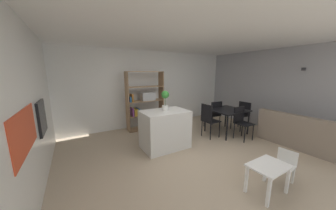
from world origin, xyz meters
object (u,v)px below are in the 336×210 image
at_px(kitchen_island, 165,129).
at_px(dining_chair_island_side, 209,118).
at_px(potted_plant_on_island, 165,99).
at_px(dining_chair_window_side, 242,113).
at_px(child_chair_right, 284,164).
at_px(dining_chair_near, 241,120).
at_px(dining_table, 227,112).
at_px(dining_chair_far, 214,113).
at_px(sofa, 309,137).
at_px(open_bookshelf, 144,100).
at_px(child_table, 268,170).
at_px(built_in_oven, 42,117).

height_order(kitchen_island, dining_chair_island_side, dining_chair_island_side).
distance_m(potted_plant_on_island, dining_chair_window_side, 2.91).
height_order(child_chair_right, dining_chair_near, dining_chair_near).
distance_m(potted_plant_on_island, dining_table, 2.16).
bearing_deg(dining_chair_far, dining_chair_window_side, 151.81).
bearing_deg(dining_chair_near, sofa, -51.83).
bearing_deg(dining_chair_window_side, open_bookshelf, -121.88).
bearing_deg(kitchen_island, dining_chair_island_side, -3.36).
xyz_separation_m(open_bookshelf, child_table, (0.46, -3.75, -0.57)).
bearing_deg(child_table, dining_chair_near, 45.69).
bearing_deg(dining_chair_near, kitchen_island, 166.70).
bearing_deg(dining_chair_island_side, dining_table, -90.51).
bearing_deg(built_in_oven, sofa, -19.89).
xyz_separation_m(built_in_oven, dining_table, (4.50, -0.20, -0.41)).
height_order(child_chair_right, dining_chair_island_side, dining_chair_island_side).
xyz_separation_m(dining_chair_window_side, sofa, (0.17, -1.76, -0.26)).
bearing_deg(dining_chair_far, dining_chair_island_side, 39.79).
relative_size(kitchen_island, dining_table, 1.04).
height_order(kitchen_island, dining_chair_far, kitchen_island).
bearing_deg(dining_table, dining_chair_island_side, -179.92).
bearing_deg(dining_chair_island_side, open_bookshelf, 36.95).
height_order(dining_chair_window_side, sofa, dining_chair_window_side).
relative_size(child_chair_right, sofa, 0.26).
bearing_deg(open_bookshelf, sofa, -49.38).
xyz_separation_m(open_bookshelf, dining_chair_window_side, (2.76, -1.65, -0.41)).
relative_size(dining_chair_near, dining_chair_far, 0.98).
distance_m(kitchen_island, dining_chair_near, 2.21).
height_order(child_table, dining_chair_island_side, dining_chair_island_side).
height_order(child_chair_right, dining_chair_window_side, dining_chair_window_side).
bearing_deg(open_bookshelf, dining_chair_window_side, -30.82).
height_order(kitchen_island, dining_chair_near, kitchen_island).
height_order(kitchen_island, potted_plant_on_island, potted_plant_on_island).
distance_m(dining_table, dining_chair_near, 0.53).
relative_size(open_bookshelf, dining_chair_island_side, 1.93).
relative_size(child_chair_right, dining_table, 0.52).
height_order(child_table, child_chair_right, child_chair_right).
distance_m(potted_plant_on_island, child_table, 2.45).
xyz_separation_m(dining_chair_island_side, sofa, (1.66, -1.76, -0.30)).
distance_m(open_bookshelf, sofa, 4.54).
bearing_deg(sofa, built_in_oven, 70.11).
height_order(built_in_oven, child_table, built_in_oven).
relative_size(dining_chair_island_side, dining_chair_far, 1.06).
distance_m(built_in_oven, dining_chair_far, 4.54).
distance_m(dining_chair_window_side, sofa, 1.79).
bearing_deg(kitchen_island, dining_table, -2.15).
bearing_deg(child_chair_right, dining_chair_window_side, 133.66).
height_order(potted_plant_on_island, child_table, potted_plant_on_island).
bearing_deg(dining_table, dining_chair_window_side, 0.14).
distance_m(child_chair_right, dining_chair_near, 1.91).
xyz_separation_m(child_chair_right, dining_chair_far, (1.03, 2.60, 0.22)).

